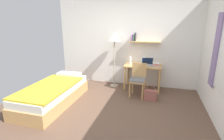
% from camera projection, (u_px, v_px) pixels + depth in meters
% --- Properties ---
extents(ground_plane, '(5.28, 5.28, 0.00)m').
position_uv_depth(ground_plane, '(110.00, 116.00, 3.62)').
color(ground_plane, brown).
extents(wall_back, '(4.40, 0.27, 2.60)m').
position_uv_depth(wall_back, '(129.00, 42.00, 5.14)').
color(wall_back, white).
rests_on(wall_back, ground_plane).
extents(bed, '(0.91, 2.01, 0.54)m').
position_uv_depth(bed, '(54.00, 94.00, 4.12)').
color(bed, tan).
rests_on(bed, ground_plane).
extents(desk, '(1.04, 0.59, 0.72)m').
position_uv_depth(desk, '(143.00, 69.00, 4.91)').
color(desk, tan).
rests_on(desk, ground_plane).
extents(desk_chair, '(0.42, 0.44, 0.87)m').
position_uv_depth(desk_chair, '(138.00, 78.00, 4.47)').
color(desk_chair, tan).
rests_on(desk_chair, ground_plane).
extents(standing_lamp, '(0.38, 0.38, 1.60)m').
position_uv_depth(standing_lamp, '(114.00, 40.00, 4.91)').
color(standing_lamp, '#B2A893').
rests_on(standing_lamp, ground_plane).
extents(laptop, '(0.34, 0.22, 0.22)m').
position_uv_depth(laptop, '(147.00, 63.00, 4.85)').
color(laptop, '#B7BABF').
rests_on(laptop, desk).
extents(water_bottle, '(0.07, 0.07, 0.23)m').
position_uv_depth(water_bottle, '(130.00, 60.00, 4.95)').
color(water_bottle, silver).
rests_on(water_bottle, desk).
extents(book_stack, '(0.20, 0.25, 0.10)m').
position_uv_depth(book_stack, '(156.00, 64.00, 4.74)').
color(book_stack, silver).
rests_on(book_stack, desk).
extents(handbag, '(0.31, 0.13, 0.43)m').
position_uv_depth(handbag, '(150.00, 95.00, 4.28)').
color(handbag, '#99564C').
rests_on(handbag, ground_plane).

